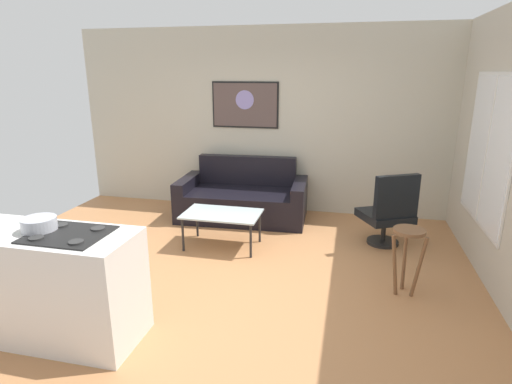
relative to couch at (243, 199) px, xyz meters
name	(u,v)px	position (x,y,z in m)	size (l,w,h in m)	color
ground	(234,277)	(0.39, -1.86, -0.31)	(6.40, 6.40, 0.04)	#B67A4C
back_wall	(276,122)	(0.39, 0.56, 1.11)	(6.40, 0.05, 2.80)	beige
couch	(243,199)	(0.00, 0.00, 0.00)	(1.92, 1.04, 0.88)	black
coffee_table	(222,216)	(0.03, -1.13, 0.12)	(0.95, 0.58, 0.45)	silver
armchair	(389,212)	(2.06, -0.64, 0.17)	(0.76, 0.75, 0.96)	black
bar_stool	(408,245)	(2.14, -1.83, 0.23)	(0.35, 0.34, 0.69)	brown
kitchen_counter	(45,284)	(-0.84, -3.20, 0.18)	(1.58, 0.62, 0.94)	silver
mixing_bowl	(39,225)	(-0.83, -3.18, 0.69)	(0.27, 0.27, 0.11)	silver
wall_painting	(245,105)	(-0.09, 0.52, 1.36)	(1.05, 0.03, 0.70)	black
window	(488,151)	(2.97, -0.96, 1.04)	(0.03, 1.51, 1.63)	silver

